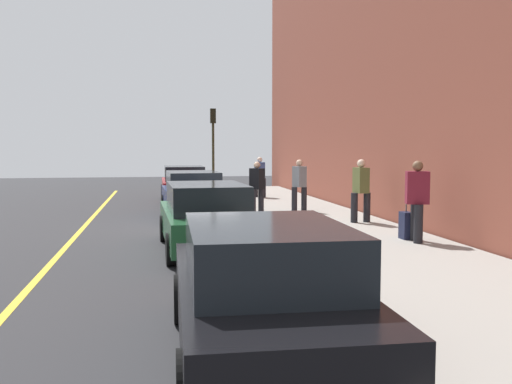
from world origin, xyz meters
TOP-DOWN VIEW (x-y plane):
  - ground_plane at (0.00, 0.00)m, footprint 56.00×56.00m
  - sidewalk at (0.00, -3.30)m, footprint 28.00×4.60m
  - lane_stripe_centre at (0.00, 3.20)m, footprint 28.00×0.14m
  - parked_car_black at (-10.78, -0.00)m, footprint 4.50×1.98m
  - parked_car_green at (-4.23, 0.04)m, footprint 4.78×2.01m
  - parked_car_navy at (2.03, -0.06)m, footprint 4.61×2.03m
  - parked_car_red at (7.53, -0.05)m, footprint 4.52×1.91m
  - pedestrian_black_coat at (1.50, -2.14)m, footprint 0.54×0.50m
  - pedestrian_grey_coat at (1.85, -3.66)m, footprint 0.54×0.56m
  - pedestrian_olive_coat at (-1.29, -4.67)m, footprint 0.52×0.60m
  - pedestrian_burgundy_coat at (-4.71, -4.73)m, footprint 0.60×0.56m
  - pedestrian_blue_coat at (7.28, -3.30)m, footprint 0.55×0.52m
  - traffic_light_pole at (10.68, -1.63)m, footprint 0.35×0.26m
  - rolling_suitcase at (-4.31, -4.66)m, footprint 0.34×0.22m

SIDE VIEW (x-z plane):
  - ground_plane at x=0.00m, z-range 0.00..0.00m
  - lane_stripe_centre at x=0.00m, z-range 0.00..0.01m
  - sidewalk at x=0.00m, z-range 0.00..0.15m
  - rolling_suitcase at x=-4.31m, z-range -0.03..0.97m
  - parked_car_black at x=-10.78m, z-range 0.00..1.51m
  - parked_car_red at x=7.53m, z-range 0.00..1.51m
  - parked_car_navy at x=2.03m, z-range 0.00..1.51m
  - parked_car_green at x=-4.23m, z-range 0.00..1.52m
  - pedestrian_black_coat at x=1.50m, z-range 0.21..1.89m
  - pedestrian_blue_coat at x=7.28m, z-range 0.21..1.94m
  - pedestrian_grey_coat at x=1.85m, z-range 0.21..1.95m
  - pedestrian_olive_coat at x=-1.29m, z-range 0.21..2.02m
  - pedestrian_burgundy_coat at x=-4.71m, z-range 0.21..2.06m
  - traffic_light_pole at x=10.68m, z-range 0.88..4.89m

